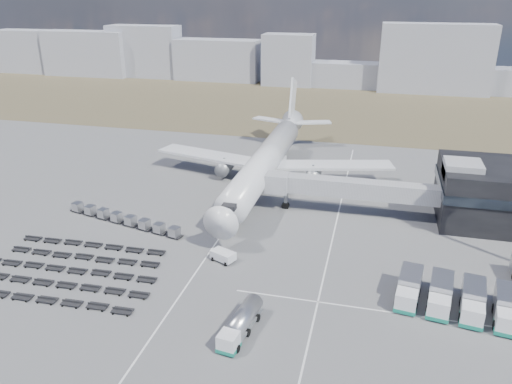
# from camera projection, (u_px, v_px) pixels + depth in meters

# --- Properties ---
(ground) EXTENTS (420.00, 420.00, 0.00)m
(ground) POSITION_uv_depth(u_px,v_px,m) (220.00, 257.00, 75.68)
(ground) COLOR #565659
(ground) RESTS_ON ground
(grass_strip) EXTENTS (420.00, 90.00, 0.01)m
(grass_strip) POSITION_uv_depth(u_px,v_px,m) (316.00, 105.00, 174.44)
(grass_strip) COLOR brown
(grass_strip) RESTS_ON ground
(lane_markings) EXTENTS (47.12, 110.00, 0.01)m
(lane_markings) POSITION_uv_depth(u_px,v_px,m) (287.00, 255.00, 76.18)
(lane_markings) COLOR silver
(lane_markings) RESTS_ON ground
(jet_bridge) EXTENTS (30.30, 3.80, 7.05)m
(jet_bridge) POSITION_uv_depth(u_px,v_px,m) (340.00, 188.00, 88.54)
(jet_bridge) COLOR #939399
(jet_bridge) RESTS_ON ground
(airliner) EXTENTS (51.59, 64.53, 17.62)m
(airliner) POSITION_uv_depth(u_px,v_px,m) (267.00, 159.00, 102.75)
(airliner) COLOR silver
(airliner) RESTS_ON ground
(skyline) EXTENTS (307.96, 25.88, 25.74)m
(skyline) POSITION_uv_depth(u_px,v_px,m) (267.00, 61.00, 211.70)
(skyline) COLOR #999BA7
(skyline) RESTS_ON ground
(fuel_tanker) EXTENTS (3.47, 9.10, 2.87)m
(fuel_tanker) POSITION_uv_depth(u_px,v_px,m) (241.00, 323.00, 58.48)
(fuel_tanker) COLOR silver
(fuel_tanker) RESTS_ON ground
(pushback_tug) EXTENTS (4.10, 3.26, 1.59)m
(pushback_tug) POSITION_uv_depth(u_px,v_px,m) (223.00, 256.00, 74.38)
(pushback_tug) COLOR silver
(pushback_tug) RESTS_ON ground
(catering_truck) EXTENTS (4.75, 7.00, 2.98)m
(catering_truck) POSITION_uv_depth(u_px,v_px,m) (274.00, 165.00, 110.32)
(catering_truck) COLOR silver
(catering_truck) RESTS_ON ground
(service_trucks_near) EXTENTS (15.31, 9.93, 3.18)m
(service_trucks_near) POSITION_uv_depth(u_px,v_px,m) (456.00, 298.00, 62.78)
(service_trucks_near) COLOR silver
(service_trucks_near) RESTS_ON ground
(uld_row) EXTENTS (23.82, 7.31, 1.63)m
(uld_row) POSITION_uv_depth(u_px,v_px,m) (123.00, 219.00, 86.01)
(uld_row) COLOR black
(uld_row) RESTS_ON ground
(baggage_dollies) EXTENTS (28.75, 17.10, 0.64)m
(baggage_dollies) POSITION_uv_depth(u_px,v_px,m) (66.00, 270.00, 71.77)
(baggage_dollies) COLOR black
(baggage_dollies) RESTS_ON ground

